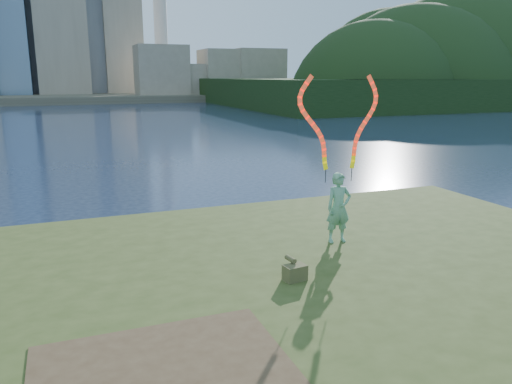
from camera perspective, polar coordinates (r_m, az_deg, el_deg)
name	(u,v)px	position (r m, az deg, el deg)	size (l,w,h in m)	color
ground	(248,305)	(10.09, -0.96, -12.81)	(320.00, 320.00, 0.00)	#18243C
grassy_knoll	(299,347)	(8.07, 4.93, -17.26)	(20.00, 18.00, 0.80)	#354418
dirt_patch	(168,384)	(6.49, -10.08, -20.81)	(3.20, 3.00, 0.02)	#47331E
far_shore	(77,96)	(103.64, -19.75, 10.26)	(320.00, 40.00, 1.20)	#504A3A
wooded_hill	(453,102)	(92.94, 21.60, 9.59)	(78.00, 50.00, 63.00)	black
woman_with_ribbons	(339,179)	(11.03, 9.50, 1.48)	(2.02, 0.42, 3.95)	#177841
canvas_bag	(295,272)	(9.17, 4.43, -9.06)	(0.43, 0.49, 0.38)	#444A24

